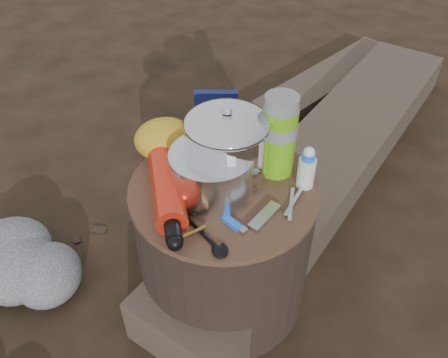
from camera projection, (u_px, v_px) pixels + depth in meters
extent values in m
plane|color=black|center=(224.00, 291.00, 1.52)|extent=(60.00, 60.00, 0.00)
cylinder|color=black|center=(224.00, 245.00, 1.37)|extent=(0.49, 0.49, 0.45)
cube|color=#44382D|center=(327.00, 161.00, 1.89)|extent=(1.65, 1.63, 0.17)
cube|color=#44382D|center=(320.00, 87.00, 2.40)|extent=(1.08, 0.83, 0.10)
cylinder|color=silver|center=(212.00, 174.00, 1.16)|extent=(0.21, 0.21, 0.13)
cylinder|color=silver|center=(227.00, 147.00, 1.18)|extent=(0.21, 0.21, 0.21)
cylinder|color=#61AA13|center=(279.00, 136.00, 1.20)|extent=(0.09, 0.09, 0.22)
cylinder|color=black|center=(241.00, 127.00, 1.32)|extent=(0.08, 0.08, 0.12)
ellipsoid|color=gold|center=(164.00, 139.00, 1.29)|extent=(0.16, 0.13, 0.11)
cube|color=navy|center=(216.00, 117.00, 1.33)|extent=(0.12, 0.05, 0.15)
cube|color=blue|center=(232.00, 223.00, 1.12)|extent=(0.05, 0.07, 0.01)
cube|color=silver|center=(264.00, 217.00, 1.13)|extent=(0.10, 0.09, 0.01)
cylinder|color=silver|center=(307.00, 169.00, 1.19)|extent=(0.04, 0.04, 0.11)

